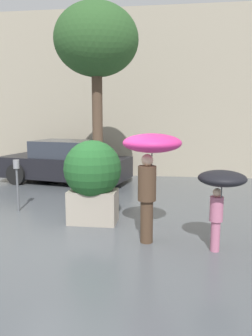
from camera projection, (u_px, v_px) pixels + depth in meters
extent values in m
plane|color=#51565B|center=(71.00, 235.00, 6.16)|extent=(40.00, 40.00, 0.00)
cube|color=#9E937F|center=(121.00, 95.00, 12.05)|extent=(18.00, 0.30, 6.00)
cube|color=#9E9384|center=(93.00, 206.00, 6.87)|extent=(1.00, 0.63, 0.69)
sphere|color=#1E5123|center=(93.00, 169.00, 6.75)|extent=(1.19, 1.19, 1.19)
cylinder|color=#473323|center=(147.00, 221.00, 5.78)|extent=(0.22, 0.22, 0.77)
cylinder|color=#473323|center=(147.00, 183.00, 5.67)|extent=(0.32, 0.32, 0.61)
sphere|color=beige|center=(147.00, 160.00, 5.61)|extent=(0.21, 0.21, 0.21)
cylinder|color=#4C4C51|center=(152.00, 162.00, 5.73)|extent=(0.02, 0.02, 0.66)
ellipsoid|color=#E02D84|center=(152.00, 143.00, 5.67)|extent=(1.03, 1.03, 0.33)
cylinder|color=#B76684|center=(215.00, 236.00, 5.42)|extent=(0.15, 0.15, 0.52)
cylinder|color=#B76684|center=(216.00, 209.00, 5.34)|extent=(0.22, 0.22, 0.41)
sphere|color=beige|center=(217.00, 192.00, 5.30)|extent=(0.14, 0.14, 0.14)
cylinder|color=#4C4C51|center=(221.00, 194.00, 5.21)|extent=(0.02, 0.02, 0.51)
ellipsoid|color=black|center=(222.00, 178.00, 5.17)|extent=(0.76, 0.76, 0.24)
cube|color=black|center=(65.00, 167.00, 11.01)|extent=(4.52, 2.52, 0.69)
cube|color=#2D333D|center=(64.00, 149.00, 10.91)|extent=(2.17, 1.79, 0.55)
cylinder|color=black|center=(17.00, 174.00, 10.68)|extent=(0.71, 0.35, 0.68)
cylinder|color=black|center=(45.00, 167.00, 12.25)|extent=(0.71, 0.35, 0.68)
cylinder|color=black|center=(90.00, 179.00, 9.82)|extent=(0.71, 0.35, 0.68)
cylinder|color=black|center=(111.00, 171.00, 11.39)|extent=(0.71, 0.35, 0.68)
cylinder|color=brown|center=(98.00, 133.00, 8.64)|extent=(0.27, 0.27, 3.53)
ellipsoid|color=#2D5628|center=(96.00, 40.00, 8.27)|extent=(2.15, 2.15, 1.82)
cylinder|color=#595B60|center=(18.00, 190.00, 7.66)|extent=(0.05, 0.05, 1.02)
cylinder|color=gray|center=(16.00, 164.00, 7.57)|extent=(0.14, 0.14, 0.20)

